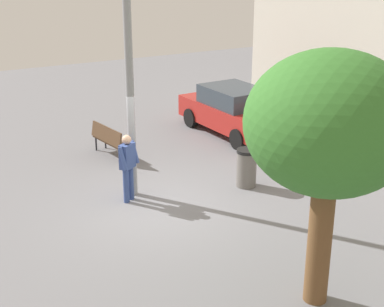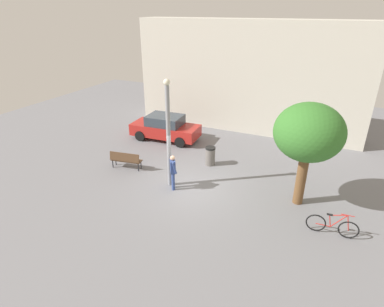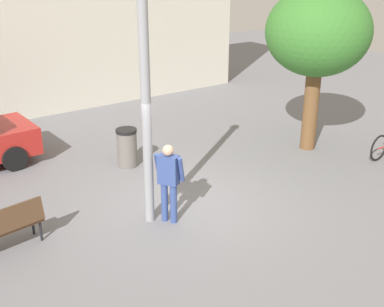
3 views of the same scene
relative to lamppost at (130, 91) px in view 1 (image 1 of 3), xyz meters
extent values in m
plane|color=slate|center=(1.00, 0.19, -2.62)|extent=(36.00, 36.00, 0.00)
cylinder|color=gray|center=(0.00, 0.00, -0.28)|extent=(0.19, 0.19, 4.69)
cylinder|color=#334784|center=(0.25, -0.17, -2.20)|extent=(0.14, 0.14, 0.85)
cylinder|color=#334784|center=(0.36, -0.34, -2.20)|extent=(0.14, 0.14, 0.85)
cube|color=#334784|center=(0.31, -0.26, -1.47)|extent=(0.40, 0.46, 0.60)
sphere|color=tan|center=(0.31, -0.26, -1.06)|extent=(0.22, 0.22, 0.22)
cylinder|color=#334784|center=(0.21, -0.02, -1.44)|extent=(0.24, 0.20, 0.55)
cylinder|color=#334784|center=(0.48, -0.44, -1.44)|extent=(0.24, 0.20, 0.55)
cube|color=#513823|center=(-2.83, 0.56, -2.17)|extent=(1.65, 0.68, 0.06)
cube|color=#513823|center=(-2.80, 0.38, -1.92)|extent=(1.60, 0.37, 0.44)
cylinder|color=black|center=(-3.56, 0.61, -2.41)|extent=(0.05, 0.05, 0.42)
cylinder|color=black|center=(-2.14, 0.83, -2.41)|extent=(0.05, 0.05, 0.42)
cylinder|color=black|center=(-3.51, 0.30, -2.41)|extent=(0.05, 0.05, 0.42)
cylinder|color=black|center=(-2.09, 0.51, -2.41)|extent=(0.05, 0.05, 0.42)
cylinder|color=brown|center=(5.63, 0.96, -1.49)|extent=(0.41, 0.41, 2.26)
ellipsoid|color=#36742B|center=(5.63, 0.96, 0.58)|extent=(2.70, 2.70, 2.29)
cube|color=#AD231E|center=(-2.91, 4.83, -2.00)|extent=(4.28, 1.91, 0.70)
cube|color=#333D47|center=(-2.91, 4.83, -1.37)|extent=(2.18, 1.67, 0.60)
cylinder|color=black|center=(-1.61, 5.70, -2.30)|extent=(0.65, 0.25, 0.64)
cylinder|color=black|center=(-1.52, 4.10, -2.30)|extent=(0.65, 0.25, 0.64)
cylinder|color=black|center=(-4.30, 5.56, -2.30)|extent=(0.65, 0.25, 0.64)
cylinder|color=black|center=(-4.22, 3.96, -2.30)|extent=(0.65, 0.25, 0.64)
cylinder|color=#66605B|center=(0.93, 2.72, -2.17)|extent=(0.51, 0.51, 0.91)
cylinder|color=black|center=(0.93, 2.72, -1.67)|extent=(0.53, 0.53, 0.08)
camera|label=1|loc=(11.84, -4.93, 3.10)|focal=52.49mm
camera|label=2|loc=(6.27, -11.20, 4.95)|focal=29.50mm
camera|label=3|loc=(-4.36, -7.81, 2.54)|focal=46.46mm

